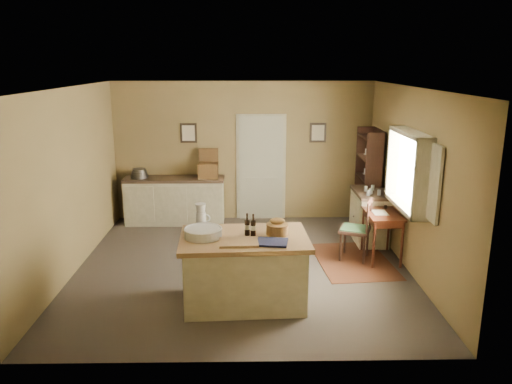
% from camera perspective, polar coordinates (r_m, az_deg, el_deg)
% --- Properties ---
extents(ground, '(5.00, 5.00, 0.00)m').
position_cam_1_polar(ground, '(7.74, -1.56, -8.54)').
color(ground, '#4B4139').
rests_on(ground, ground).
extents(wall_back, '(5.00, 0.10, 2.70)m').
position_cam_1_polar(wall_back, '(9.76, -1.48, 4.64)').
color(wall_back, olive).
rests_on(wall_back, ground).
extents(wall_front, '(5.00, 0.10, 2.70)m').
position_cam_1_polar(wall_front, '(4.92, -1.93, -5.57)').
color(wall_front, olive).
rests_on(wall_front, ground).
extents(wall_left, '(0.10, 5.00, 2.70)m').
position_cam_1_polar(wall_left, '(7.76, -20.43, 1.07)').
color(wall_left, olive).
rests_on(wall_left, ground).
extents(wall_right, '(0.10, 5.00, 2.70)m').
position_cam_1_polar(wall_right, '(7.70, 17.31, 1.24)').
color(wall_right, olive).
rests_on(wall_right, ground).
extents(ceiling, '(5.00, 5.00, 0.00)m').
position_cam_1_polar(ceiling, '(7.12, -1.71, 11.84)').
color(ceiling, silver).
rests_on(ceiling, wall_back).
extents(door, '(0.97, 0.06, 2.11)m').
position_cam_1_polar(door, '(9.79, 0.58, 2.91)').
color(door, '#BCB99E').
rests_on(door, ground).
extents(framed_prints, '(2.82, 0.02, 0.38)m').
position_cam_1_polar(framed_prints, '(9.68, -0.31, 6.78)').
color(framed_prints, black).
rests_on(framed_prints, ground).
extents(window, '(0.25, 1.99, 1.12)m').
position_cam_1_polar(window, '(7.45, 17.33, 2.38)').
color(window, beige).
rests_on(window, ground).
extents(work_island, '(1.67, 1.14, 1.20)m').
position_cam_1_polar(work_island, '(6.49, -1.42, -8.67)').
color(work_island, beige).
rests_on(work_island, ground).
extents(sideboard, '(1.91, 0.55, 1.18)m').
position_cam_1_polar(sideboard, '(9.76, -9.20, -0.78)').
color(sideboard, beige).
rests_on(sideboard, ground).
extents(rug, '(1.24, 1.69, 0.01)m').
position_cam_1_polar(rug, '(8.10, 11.05, -7.72)').
color(rug, '#572813').
rests_on(rug, ground).
extents(writing_desk, '(0.51, 0.83, 0.82)m').
position_cam_1_polar(writing_desk, '(8.07, 14.27, -3.00)').
color(writing_desk, '#36160D').
rests_on(writing_desk, ground).
extents(desk_chair, '(0.58, 0.58, 0.97)m').
position_cam_1_polar(desk_chair, '(8.02, 11.23, -4.27)').
color(desk_chair, '#301B15').
rests_on(desk_chair, ground).
extents(right_cabinet, '(0.53, 0.95, 0.99)m').
position_cam_1_polar(right_cabinet, '(8.89, 12.83, -2.67)').
color(right_cabinet, beige).
rests_on(right_cabinet, ground).
extents(shelving_unit, '(0.32, 0.84, 1.87)m').
position_cam_1_polar(shelving_unit, '(9.42, 12.94, 1.33)').
color(shelving_unit, '#301B15').
rests_on(shelving_unit, ground).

